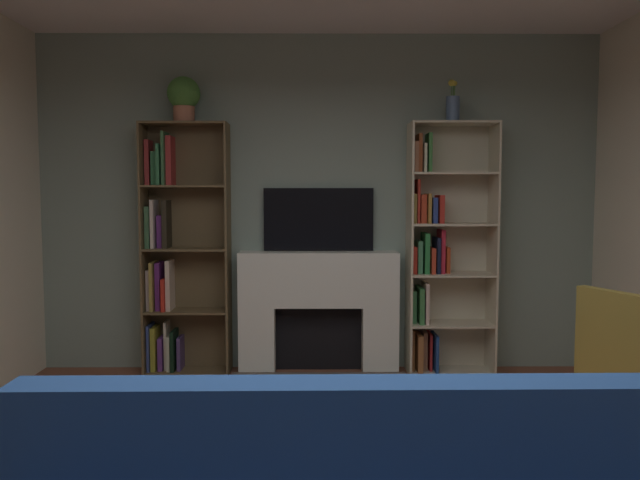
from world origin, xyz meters
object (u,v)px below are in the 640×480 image
fireplace (319,308)px  bookshelf_right (439,253)px  bookshelf_left (177,254)px  tv (319,219)px  vase_with_flowers (453,106)px  armchair (596,402)px  potted_plant (184,97)px

fireplace → bookshelf_right: bookshelf_right is taller
bookshelf_left → bookshelf_right: bearing=-0.6°
tv → vase_with_flowers: size_ratio=2.63×
tv → armchair: 2.86m
potted_plant → vase_with_flowers: bearing=0.0°
bookshelf_right → fireplace: bearing=-179.5°
tv → vase_with_flowers: 1.47m
fireplace → bookshelf_left: size_ratio=0.69×
tv → potted_plant: (-1.12, -0.12, 1.02)m
tv → potted_plant: size_ratio=2.50×
bookshelf_right → tv: bearing=174.9°
potted_plant → bookshelf_right: bearing=0.8°
bookshelf_left → armchair: 3.48m
vase_with_flowers → tv: bearing=173.9°
bookshelf_left → armchair: size_ratio=2.04×
tv → armchair: size_ratio=0.91×
bookshelf_right → bookshelf_left: bearing=179.4°
potted_plant → armchair: bearing=-43.3°
tv → bookshelf_right: bookshelf_right is taller
vase_with_flowers → potted_plant: bearing=-180.0°
fireplace → armchair: armchair is taller
bookshelf_right → armchair: 2.39m
bookshelf_right → vase_with_flowers: (0.09, -0.03, 1.23)m
tv → bookshelf_right: bearing=-5.1°
bookshelf_left → vase_with_flowers: (2.32, -0.05, 1.24)m
tv → fireplace: bearing=-90.0°
bookshelf_right → vase_with_flowers: vase_with_flowers is taller
fireplace → potted_plant: size_ratio=3.87×
vase_with_flowers → fireplace: bearing=179.1°
bookshelf_right → armchair: bearing=-82.8°
fireplace → potted_plant: bearing=-179.0°
tv → bookshelf_left: bearing=-176.7°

